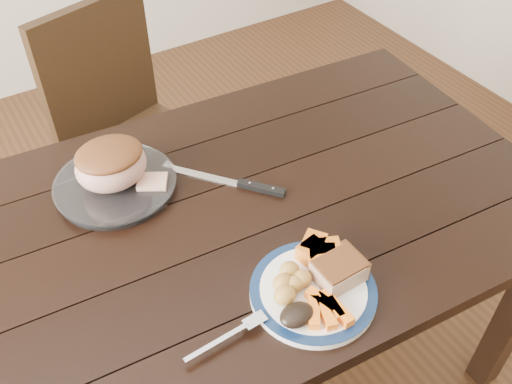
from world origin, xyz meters
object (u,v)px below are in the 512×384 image
serving_platter (116,185)px  pork_slice (339,271)px  dinner_plate (313,292)px  fork (232,334)px  chair_far (128,126)px  roast_joint (111,166)px  carving_knife (246,185)px  dining_table (224,241)px

serving_platter → pork_slice: size_ratio=2.99×
dinner_plate → fork: size_ratio=1.46×
chair_far → dinner_plate: (0.02, -1.03, 0.23)m
serving_platter → fork: fork is taller
dinner_plate → fork: 0.19m
pork_slice → roast_joint: bearing=118.4°
carving_knife → roast_joint: bearing=-160.0°
roast_joint → serving_platter: bearing=180.0°
dinner_plate → carving_knife: bearing=81.8°
serving_platter → pork_slice: pork_slice is taller
fork → carving_knife: fork is taller
chair_far → serving_platter: (-0.21, -0.52, 0.23)m
dinner_plate → fork: fork is taller
dining_table → dinner_plate: size_ratio=6.41×
roast_joint → pork_slice: bearing=-61.6°
fork → carving_knife: 0.43m
chair_far → pork_slice: bearing=77.5°
pork_slice → chair_far: bearing=94.1°
dining_table → roast_joint: size_ratio=9.74×
dining_table → carving_knife: carving_knife is taller
carving_knife → dinner_plate: bearing=-47.2°
carving_knife → serving_platter: bearing=-160.0°
dinner_plate → carving_knife: (0.05, 0.35, -0.00)m
serving_platter → chair_far: bearing=68.3°
dining_table → carving_knife: size_ratio=6.35×
pork_slice → fork: size_ratio=0.54×
chair_far → carving_knife: chair_far is taller
pork_slice → fork: (-0.25, -0.00, -0.02)m
dining_table → dinner_plate: (0.05, -0.29, 0.10)m
fork → roast_joint: 0.52m
pork_slice → fork: bearing=-180.0°
chair_far → carving_knife: bearing=79.1°
pork_slice → carving_knife: (-0.01, 0.35, -0.04)m
serving_platter → roast_joint: roast_joint is taller
chair_far → dinner_plate: bearing=74.3°
fork → roast_joint: roast_joint is taller
serving_platter → carving_knife: size_ratio=1.10×
chair_far → carving_knife: size_ratio=3.55×
dinner_plate → roast_joint: bearing=113.5°
fork → roast_joint: (-0.03, 0.52, 0.05)m
serving_platter → carving_knife: serving_platter is taller
dinner_plate → pork_slice: pork_slice is taller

